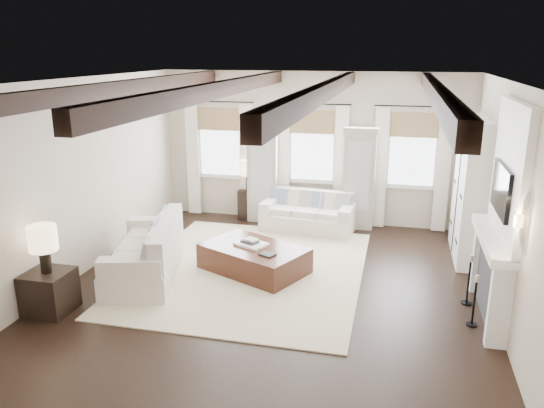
% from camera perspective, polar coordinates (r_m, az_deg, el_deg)
% --- Properties ---
extents(ground, '(7.50, 7.50, 0.00)m').
position_cam_1_polar(ground, '(8.31, -0.09, -9.56)').
color(ground, black).
rests_on(ground, ground).
extents(room_shell, '(6.54, 7.54, 3.22)m').
position_cam_1_polar(room_shell, '(8.40, 6.33, 4.30)').
color(room_shell, beige).
rests_on(room_shell, ground).
extents(area_rug, '(3.76, 4.52, 0.02)m').
position_cam_1_polar(area_rug, '(9.10, -2.41, -7.10)').
color(area_rug, beige).
rests_on(area_rug, ground).
extents(sofa_back, '(1.95, 1.02, 0.80)m').
position_cam_1_polar(sofa_back, '(11.02, 3.93, -1.12)').
color(sofa_back, silver).
rests_on(sofa_back, ground).
extents(sofa_left, '(1.55, 2.40, 0.95)m').
position_cam_1_polar(sofa_left, '(8.98, -13.10, -5.25)').
color(sofa_left, silver).
rests_on(sofa_left, ground).
extents(ottoman, '(1.98, 1.68, 0.44)m').
position_cam_1_polar(ottoman, '(9.00, -1.93, -5.91)').
color(ottoman, black).
rests_on(ottoman, ground).
extents(tray, '(0.61, 0.56, 0.04)m').
position_cam_1_polar(tray, '(8.97, -2.22, -4.33)').
color(tray, white).
rests_on(tray, ottoman).
extents(book_lower, '(0.32, 0.29, 0.04)m').
position_cam_1_polar(book_lower, '(8.98, -2.40, -4.04)').
color(book_lower, '#262628').
rests_on(book_lower, tray).
extents(book_upper, '(0.27, 0.25, 0.03)m').
position_cam_1_polar(book_upper, '(8.96, -2.26, -3.84)').
color(book_upper, beige).
rests_on(book_upper, book_lower).
extents(book_loose, '(0.29, 0.26, 0.03)m').
position_cam_1_polar(book_loose, '(8.54, -0.51, -5.43)').
color(book_loose, '#262628').
rests_on(book_loose, ottoman).
extents(side_table_front, '(0.61, 0.61, 0.61)m').
position_cam_1_polar(side_table_front, '(8.28, -22.82, -8.70)').
color(side_table_front, black).
rests_on(side_table_front, ground).
extents(lamp_front, '(0.40, 0.40, 0.69)m').
position_cam_1_polar(lamp_front, '(8.00, -23.42, -3.68)').
color(lamp_front, black).
rests_on(lamp_front, side_table_front).
extents(side_table_back, '(0.44, 0.44, 0.66)m').
position_cam_1_polar(side_table_back, '(11.77, -2.41, 0.04)').
color(side_table_back, black).
rests_on(side_table_back, ground).
extents(lamp_back, '(0.39, 0.39, 0.68)m').
position_cam_1_polar(lamp_back, '(11.58, -2.46, 3.80)').
color(lamp_back, black).
rests_on(lamp_back, side_table_back).
extents(candlestick_near, '(0.15, 0.15, 0.74)m').
position_cam_1_polar(candlestick_near, '(7.78, 20.89, -10.09)').
color(candlestick_near, black).
rests_on(candlestick_near, ground).
extents(candlestick_far, '(0.16, 0.16, 0.77)m').
position_cam_1_polar(candlestick_far, '(8.37, 20.38, -8.04)').
color(candlestick_far, black).
rests_on(candlestick_far, ground).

